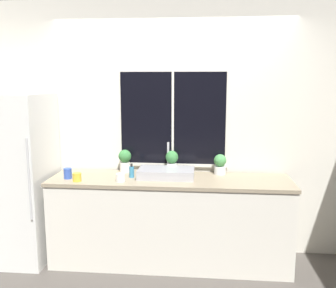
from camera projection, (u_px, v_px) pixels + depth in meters
name	position (u px, v px, depth m)	size (l,w,h in m)	color
ground_plane	(167.00, 276.00, 3.61)	(14.00, 14.00, 0.00)	#4C4742
wall_back	(173.00, 129.00, 4.03)	(8.00, 0.09, 2.70)	silver
wall_left	(20.00, 119.00, 5.05)	(0.06, 7.00, 2.70)	silver
counter	(170.00, 221.00, 3.83)	(2.41, 0.62, 0.90)	silver
refrigerator	(20.00, 178.00, 3.87)	(0.61, 0.71, 1.74)	silver
sink	(166.00, 173.00, 3.78)	(0.56, 0.38, 0.33)	#ADADB2
potted_plant_left	(125.00, 160.00, 4.00)	(0.14, 0.14, 0.24)	white
potted_plant_center	(172.00, 161.00, 3.95)	(0.13, 0.13, 0.24)	white
potted_plant_right	(220.00, 164.00, 3.91)	(0.13, 0.13, 0.21)	white
soap_bottle	(132.00, 172.00, 3.78)	(0.05, 0.05, 0.14)	teal
mug_blue	(68.00, 173.00, 3.74)	(0.08, 0.08, 0.10)	#3351AD
mug_white	(121.00, 178.00, 3.63)	(0.09, 0.09, 0.08)	white
mug_yellow	(77.00, 177.00, 3.64)	(0.08, 0.08, 0.08)	gold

